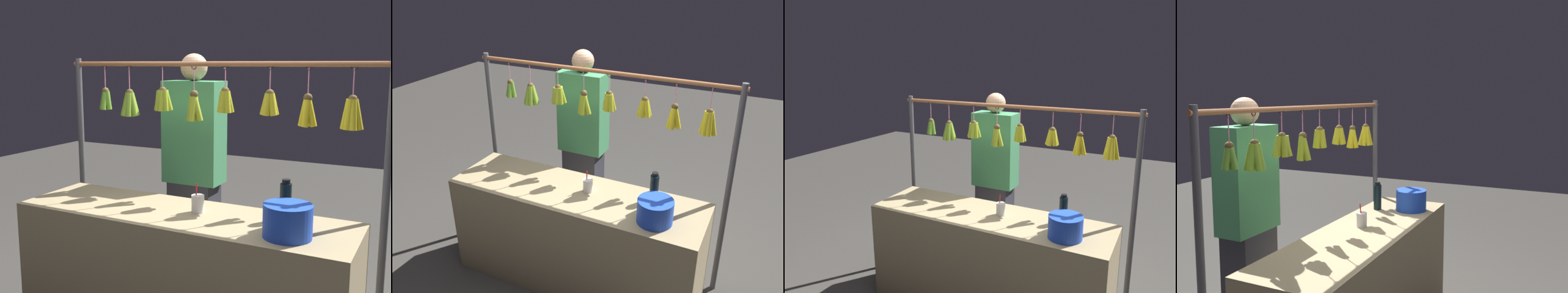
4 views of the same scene
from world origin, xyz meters
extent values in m
plane|color=#3F3D38|center=(0.00, 0.00, 0.00)|extent=(12.00, 12.00, 0.00)
cube|color=tan|center=(0.00, 0.00, 0.43)|extent=(2.02, 0.60, 0.87)
cylinder|color=#4C4C51|center=(-1.07, -0.40, 0.88)|extent=(0.04, 0.04, 1.76)
cylinder|color=#4C4C51|center=(1.07, -0.40, 0.88)|extent=(0.04, 0.04, 1.76)
cylinder|color=#9E6038|center=(0.00, -0.40, 1.72)|extent=(2.20, 0.03, 0.03)
torus|color=black|center=(-0.86, -0.40, 1.71)|extent=(0.04, 0.01, 0.04)
cylinder|color=pink|center=(-0.86, -0.40, 1.62)|extent=(0.01, 0.01, 0.17)
sphere|color=brown|center=(-0.86, -0.40, 1.53)|extent=(0.05, 0.05, 0.05)
cylinder|color=yellow|center=(-0.84, -0.40, 1.45)|extent=(0.07, 0.04, 0.17)
cylinder|color=yellow|center=(-0.85, -0.38, 1.45)|extent=(0.05, 0.06, 0.18)
cylinder|color=yellow|center=(-0.88, -0.37, 1.45)|extent=(0.05, 0.07, 0.18)
cylinder|color=yellow|center=(-0.89, -0.40, 1.45)|extent=(0.08, 0.04, 0.18)
cylinder|color=yellow|center=(-0.88, -0.43, 1.45)|extent=(0.05, 0.06, 0.18)
cylinder|color=yellow|center=(-0.85, -0.43, 1.45)|extent=(0.06, 0.08, 0.18)
torus|color=black|center=(-0.61, -0.40, 1.71)|extent=(0.04, 0.01, 0.04)
cylinder|color=pink|center=(-0.61, -0.40, 1.62)|extent=(0.01, 0.01, 0.17)
sphere|color=brown|center=(-0.61, -0.40, 1.53)|extent=(0.05, 0.05, 0.05)
cylinder|color=yellow|center=(-0.60, -0.40, 1.45)|extent=(0.07, 0.04, 0.17)
cylinder|color=yellow|center=(-0.61, -0.38, 1.45)|extent=(0.04, 0.07, 0.17)
cylinder|color=yellow|center=(-0.63, -0.40, 1.45)|extent=(0.08, 0.04, 0.17)
cylinder|color=yellow|center=(-0.61, -0.42, 1.45)|extent=(0.04, 0.07, 0.17)
torus|color=black|center=(-0.38, -0.40, 1.71)|extent=(0.04, 0.01, 0.04)
cylinder|color=pink|center=(-0.38, -0.40, 1.63)|extent=(0.01, 0.01, 0.15)
sphere|color=brown|center=(-0.38, -0.40, 1.55)|extent=(0.05, 0.05, 0.05)
cylinder|color=gold|center=(-0.36, -0.40, 1.48)|extent=(0.07, 0.05, 0.14)
cylinder|color=gold|center=(-0.38, -0.38, 1.48)|extent=(0.05, 0.07, 0.14)
cylinder|color=gold|center=(-0.41, -0.39, 1.48)|extent=(0.07, 0.06, 0.14)
cylinder|color=gold|center=(-0.40, -0.42, 1.48)|extent=(0.07, 0.06, 0.14)
cylinder|color=gold|center=(-0.38, -0.43, 1.48)|extent=(0.05, 0.07, 0.14)
torus|color=black|center=(-0.09, -0.40, 1.71)|extent=(0.04, 0.01, 0.04)
cylinder|color=pink|center=(-0.09, -0.40, 1.63)|extent=(0.01, 0.01, 0.15)
sphere|color=brown|center=(-0.09, -0.40, 1.56)|extent=(0.05, 0.05, 0.05)
cylinder|color=gold|center=(-0.07, -0.40, 1.49)|extent=(0.06, 0.04, 0.14)
cylinder|color=gold|center=(-0.09, -0.38, 1.49)|extent=(0.04, 0.06, 0.14)
cylinder|color=gold|center=(-0.11, -0.39, 1.49)|extent=(0.05, 0.05, 0.14)
cylinder|color=gold|center=(-0.11, -0.42, 1.49)|extent=(0.06, 0.06, 0.14)
cylinder|color=gold|center=(-0.08, -0.42, 1.49)|extent=(0.05, 0.06, 0.14)
torus|color=black|center=(0.12, -0.40, 1.71)|extent=(0.04, 0.01, 0.04)
cylinder|color=pink|center=(0.12, -0.40, 1.62)|extent=(0.01, 0.01, 0.17)
sphere|color=brown|center=(0.12, -0.40, 1.53)|extent=(0.05, 0.05, 0.05)
cylinder|color=#9BB127|center=(0.15, -0.40, 1.44)|extent=(0.07, 0.04, 0.18)
cylinder|color=#9BB127|center=(0.12, -0.38, 1.44)|extent=(0.04, 0.08, 0.18)
cylinder|color=#9BB127|center=(0.10, -0.40, 1.44)|extent=(0.09, 0.04, 0.18)
cylinder|color=#9BB127|center=(0.12, -0.42, 1.44)|extent=(0.04, 0.07, 0.18)
torus|color=black|center=(0.36, -0.40, 1.71)|extent=(0.04, 0.02, 0.04)
cylinder|color=pink|center=(0.36, -0.40, 1.63)|extent=(0.01, 0.01, 0.15)
sphere|color=brown|center=(0.36, -0.40, 1.55)|extent=(0.05, 0.05, 0.05)
cylinder|color=#98B027|center=(0.39, -0.41, 1.48)|extent=(0.07, 0.04, 0.14)
cylinder|color=#98B027|center=(0.38, -0.37, 1.48)|extent=(0.05, 0.05, 0.14)
cylinder|color=#98B027|center=(0.35, -0.37, 1.48)|extent=(0.05, 0.07, 0.14)
cylinder|color=#98B027|center=(0.33, -0.38, 1.48)|extent=(0.05, 0.05, 0.14)
cylinder|color=#98B027|center=(0.33, -0.41, 1.48)|extent=(0.07, 0.05, 0.14)
cylinder|color=#98B027|center=(0.35, -0.43, 1.48)|extent=(0.04, 0.05, 0.14)
cylinder|color=#98B027|center=(0.38, -0.43, 1.48)|extent=(0.06, 0.07, 0.14)
torus|color=black|center=(0.63, -0.40, 1.71)|extent=(0.04, 0.01, 0.04)
cylinder|color=pink|center=(0.63, -0.40, 1.62)|extent=(0.01, 0.01, 0.18)
sphere|color=brown|center=(0.63, -0.40, 1.53)|extent=(0.05, 0.05, 0.05)
cylinder|color=#78A62B|center=(0.66, -0.40, 1.45)|extent=(0.08, 0.05, 0.17)
cylinder|color=#78A62B|center=(0.64, -0.37, 1.45)|extent=(0.06, 0.08, 0.17)
cylinder|color=#78A62B|center=(0.62, -0.37, 1.45)|extent=(0.05, 0.07, 0.17)
cylinder|color=#78A62B|center=(0.60, -0.40, 1.45)|extent=(0.08, 0.05, 0.17)
cylinder|color=#78A62B|center=(0.61, -0.43, 1.45)|extent=(0.07, 0.07, 0.17)
cylinder|color=#78A62B|center=(0.64, -0.43, 1.45)|extent=(0.06, 0.07, 0.17)
torus|color=black|center=(0.83, -0.40, 1.71)|extent=(0.04, 0.02, 0.04)
cylinder|color=pink|center=(0.83, -0.40, 1.62)|extent=(0.01, 0.01, 0.17)
sphere|color=brown|center=(0.83, -0.40, 1.53)|extent=(0.05, 0.05, 0.05)
cylinder|color=#649F2D|center=(0.85, -0.40, 1.47)|extent=(0.07, 0.04, 0.14)
cylinder|color=#649F2D|center=(0.83, -0.38, 1.47)|extent=(0.04, 0.07, 0.14)
cylinder|color=#649F2D|center=(0.81, -0.40, 1.47)|extent=(0.06, 0.04, 0.14)
cylinder|color=#649F2D|center=(0.83, -0.42, 1.47)|extent=(0.04, 0.06, 0.14)
cylinder|color=black|center=(-0.58, -0.15, 0.97)|extent=(0.06, 0.06, 0.21)
cylinder|color=black|center=(-0.58, -0.15, 1.09)|extent=(0.05, 0.05, 0.02)
cylinder|color=blue|center=(-0.67, 0.11, 0.95)|extent=(0.25, 0.25, 0.17)
cylinder|color=silver|center=(-0.08, -0.05, 0.92)|extent=(0.08, 0.08, 0.10)
cylinder|color=red|center=(-0.07, -0.05, 0.95)|extent=(0.01, 0.02, 0.17)
cube|color=#2D2D38|center=(0.31, -0.75, 0.43)|extent=(0.34, 0.23, 0.85)
cube|color=#3F8C59|center=(0.31, -0.75, 1.23)|extent=(0.43, 0.23, 0.75)
sphere|color=tan|center=(0.31, -0.75, 1.70)|extent=(0.20, 0.20, 0.20)
camera|label=1|loc=(-1.33, 2.39, 1.73)|focal=44.80mm
camera|label=2|loc=(-1.29, 2.44, 2.53)|focal=38.07mm
camera|label=3|loc=(-1.33, 2.69, 2.15)|focal=35.81mm
camera|label=4|loc=(2.65, 1.33, 1.81)|focal=40.23mm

